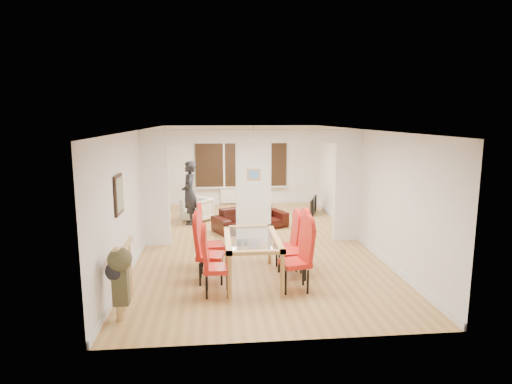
{
  "coord_description": "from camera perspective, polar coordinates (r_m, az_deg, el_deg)",
  "views": [
    {
      "loc": [
        -0.86,
        -9.59,
        2.88
      ],
      "look_at": [
        0.12,
        0.6,
        1.08
      ],
      "focal_mm": 30.0,
      "sensor_mm": 36.0,
      "label": 1
    }
  ],
  "objects": [
    {
      "name": "bay_window_blinds",
      "position": [
        14.12,
        -1.98,
        4.38
      ],
      "size": [
        3.0,
        0.08,
        1.8
      ],
      "primitive_type": "cube",
      "color": "black",
      "rests_on": "room_walls"
    },
    {
      "name": "pendant_light",
      "position": [
        12.96,
        -0.35,
        6.77
      ],
      "size": [
        0.36,
        0.36,
        0.36
      ],
      "primitive_type": "sphere",
      "color": "orange",
      "rests_on": "room_walls"
    },
    {
      "name": "radiator",
      "position": [
        14.25,
        -1.94,
        -0.44
      ],
      "size": [
        1.4,
        0.08,
        0.5
      ],
      "primitive_type": "cube",
      "color": "white",
      "rests_on": "floor"
    },
    {
      "name": "dining_table",
      "position": [
        7.69,
        -0.56,
        -8.83
      ],
      "size": [
        0.95,
        1.69,
        0.79
      ],
      "primitive_type": null,
      "color": "#AE7F40",
      "rests_on": "floor"
    },
    {
      "name": "bowl",
      "position": [
        12.14,
        -0.03,
        -2.6
      ],
      "size": [
        0.24,
        0.24,
        0.06
      ],
      "primitive_type": "imported",
      "color": "#321F11",
      "rests_on": "coffee_table"
    },
    {
      "name": "armchair",
      "position": [
        12.05,
        -7.92,
        -2.33
      ],
      "size": [
        1.0,
        1.0,
        0.66
      ],
      "primitive_type": "imported",
      "rotation": [
        0.0,
        0.0,
        -0.69
      ],
      "color": "beige",
      "rests_on": "floor"
    },
    {
      "name": "room_walls",
      "position": [
        9.75,
        -0.36,
        0.68
      ],
      "size": [
        5.0,
        9.0,
        2.6
      ],
      "primitive_type": null,
      "color": "silver",
      "rests_on": "floor"
    },
    {
      "name": "dining_chair_rb",
      "position": [
        7.77,
        5.02,
        -7.4
      ],
      "size": [
        0.49,
        0.49,
        1.12
      ],
      "primitive_type": null,
      "rotation": [
        0.0,
        0.0,
        0.1
      ],
      "color": "red",
      "rests_on": "floor"
    },
    {
      "name": "pillar_photo",
      "position": [
        9.61,
        -0.31,
        2.35
      ],
      "size": [
        0.3,
        0.03,
        0.25
      ],
      "primitive_type": "cube",
      "color": "#4C8CD8",
      "rests_on": "divider_wall"
    },
    {
      "name": "person",
      "position": [
        11.67,
        -8.88,
        -0.11
      ],
      "size": [
        0.65,
        0.45,
        1.71
      ],
      "primitive_type": "imported",
      "rotation": [
        0.0,
        0.0,
        -1.51
      ],
      "color": "black",
      "rests_on": "floor"
    },
    {
      "name": "dining_chair_rc",
      "position": [
        8.19,
        4.09,
        -6.85
      ],
      "size": [
        0.45,
        0.45,
        1.02
      ],
      "primitive_type": null,
      "rotation": [
        0.0,
        0.0,
        0.12
      ],
      "color": "red",
      "rests_on": "floor"
    },
    {
      "name": "divider_wall",
      "position": [
        9.75,
        -0.36,
        0.68
      ],
      "size": [
        5.0,
        0.18,
        2.6
      ],
      "primitive_type": "cube",
      "color": "white",
      "rests_on": "floor"
    },
    {
      "name": "television",
      "position": [
        12.98,
        7.36,
        -1.76
      ],
      "size": [
        0.87,
        0.41,
        0.51
      ],
      "primitive_type": "imported",
      "rotation": [
        0.0,
        0.0,
        1.22
      ],
      "color": "black",
      "rests_on": "floor"
    },
    {
      "name": "dining_chair_la",
      "position": [
        7.06,
        -5.24,
        -9.51
      ],
      "size": [
        0.43,
        0.43,
        1.05
      ],
      "primitive_type": null,
      "rotation": [
        0.0,
        0.0,
        -0.04
      ],
      "color": "red",
      "rests_on": "floor"
    },
    {
      "name": "bottle",
      "position": [
        12.3,
        -1.16,
        -1.95
      ],
      "size": [
        0.07,
        0.07,
        0.26
      ],
      "primitive_type": "cylinder",
      "color": "#143F19",
      "rests_on": "coffee_table"
    },
    {
      "name": "coffee_table",
      "position": [
        12.27,
        -0.55,
        -3.09
      ],
      "size": [
        0.97,
        0.69,
        0.2
      ],
      "primitive_type": null,
      "rotation": [
        0.0,
        0.0,
        0.31
      ],
      "color": "#321F11",
      "rests_on": "floor"
    },
    {
      "name": "wall_poster",
      "position": [
        7.47,
        -17.83,
        -0.33
      ],
      "size": [
        0.04,
        0.52,
        0.67
      ],
      "primitive_type": "cube",
      "color": "gray",
      "rests_on": "room_walls"
    },
    {
      "name": "floor",
      "position": [
        10.05,
        -0.35,
        -6.65
      ],
      "size": [
        5.0,
        9.0,
        0.01
      ],
      "primitive_type": "cube",
      "color": "#B38648",
      "rests_on": "ground"
    },
    {
      "name": "shoes",
      "position": [
        9.79,
        -1.84,
        -6.81
      ],
      "size": [
        0.23,
        0.25,
        0.1
      ],
      "primitive_type": null,
      "color": "black",
      "rests_on": "floor"
    },
    {
      "name": "sofa",
      "position": [
        11.11,
        -0.73,
        -3.52
      ],
      "size": [
        2.07,
        1.5,
        0.56
      ],
      "primitive_type": "imported",
      "rotation": [
        0.0,
        0.0,
        0.44
      ],
      "color": "black",
      "rests_on": "floor"
    },
    {
      "name": "dining_chair_lc",
      "position": [
        8.14,
        -5.93,
        -6.53
      ],
      "size": [
        0.51,
        0.51,
        1.14
      ],
      "primitive_type": null,
      "rotation": [
        0.0,
        0.0,
        0.12
      ],
      "color": "red",
      "rests_on": "floor"
    },
    {
      "name": "dining_chair_lb",
      "position": [
        7.59,
        -6.09,
        -7.83
      ],
      "size": [
        0.53,
        0.53,
        1.12
      ],
      "primitive_type": null,
      "rotation": [
        0.0,
        0.0,
        -0.19
      ],
      "color": "red",
      "rests_on": "floor"
    },
    {
      "name": "dining_chair_ra",
      "position": [
        7.23,
        5.23,
        -8.75
      ],
      "size": [
        0.54,
        0.54,
        1.12
      ],
      "primitive_type": null,
      "rotation": [
        0.0,
        0.0,
        0.22
      ],
      "color": "red",
      "rests_on": "floor"
    },
    {
      "name": "stair_newel",
      "position": [
        6.94,
        -16.96,
        -10.06
      ],
      "size": [
        0.4,
        1.2,
        1.1
      ],
      "primitive_type": null,
      "color": "tan",
      "rests_on": "floor"
    }
  ]
}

